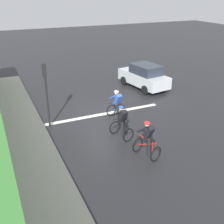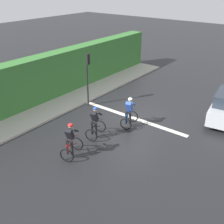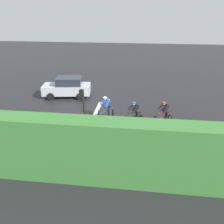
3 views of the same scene
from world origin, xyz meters
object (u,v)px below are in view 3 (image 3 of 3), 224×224
object	(u,v)px
traffic_light_near_crossing	(83,109)
cyclist_second	(135,114)
car_silver	(67,87)
cyclist_mid	(106,108)
cyclist_lead	(164,114)

from	to	relation	value
traffic_light_near_crossing	cyclist_second	bearing A→B (deg)	136.92
cyclist_second	traffic_light_near_crossing	world-z (taller)	traffic_light_near_crossing
car_silver	cyclist_mid	bearing A→B (deg)	44.87
cyclist_second	cyclist_mid	bearing A→B (deg)	-109.65
cyclist_second	cyclist_mid	xyz separation A→B (m)	(-0.72, -2.01, 0.00)
cyclist_lead	car_silver	size ratio (longest dim) A/B	0.39
cyclist_lead	cyclist_second	distance (m)	1.97
cyclist_second	car_silver	size ratio (longest dim) A/B	0.39
cyclist_second	car_silver	bearing A→B (deg)	-128.32
cyclist_lead	traffic_light_near_crossing	xyz separation A→B (m)	(3.17, -4.69, 1.43)
cyclist_lead	traffic_light_near_crossing	bearing A→B (deg)	-55.97
cyclist_lead	car_silver	world-z (taller)	car_silver
traffic_light_near_crossing	car_silver	bearing A→B (deg)	-156.55
cyclist_lead	car_silver	distance (m)	9.24
cyclist_second	car_silver	distance (m)	7.75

